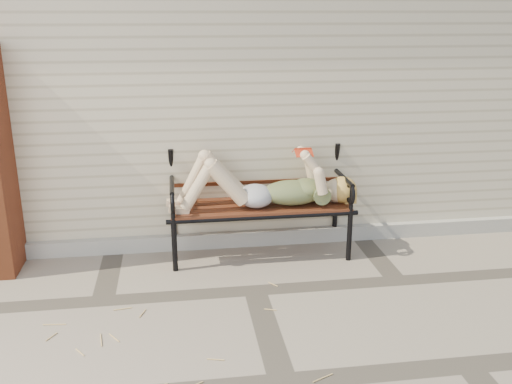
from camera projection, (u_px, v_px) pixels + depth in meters
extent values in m
plane|color=gray|center=(255.00, 290.00, 4.79)|extent=(80.00, 80.00, 0.00)
cube|color=beige|center=(221.00, 72.00, 7.16)|extent=(8.00, 4.00, 3.00)
cube|color=#AAA699|center=(241.00, 238.00, 5.68)|extent=(8.00, 0.10, 0.15)
cylinder|color=black|center=(174.00, 245.00, 5.09)|extent=(0.05, 0.05, 0.49)
cylinder|color=black|center=(174.00, 226.00, 5.55)|extent=(0.05, 0.05, 0.49)
cylinder|color=black|center=(349.00, 236.00, 5.31)|extent=(0.05, 0.05, 0.49)
cylinder|color=black|center=(335.00, 217.00, 5.77)|extent=(0.05, 0.05, 0.49)
cube|color=#4F2A14|center=(260.00, 206.00, 5.35)|extent=(1.66, 0.54, 0.03)
cylinder|color=black|center=(264.00, 217.00, 5.13)|extent=(1.75, 0.04, 0.04)
cylinder|color=black|center=(256.00, 200.00, 5.59)|extent=(1.75, 0.04, 0.04)
torus|color=black|center=(254.00, 141.00, 5.53)|extent=(0.30, 0.04, 0.30)
ellipsoid|color=#0A2F46|center=(293.00, 192.00, 5.32)|extent=(0.59, 0.34, 0.23)
ellipsoid|color=#0A2F46|center=(306.00, 188.00, 5.33)|extent=(0.28, 0.33, 0.17)
ellipsoid|color=#9D9DA2|center=(256.00, 196.00, 5.28)|extent=(0.33, 0.37, 0.21)
sphere|color=beige|center=(337.00, 191.00, 5.38)|extent=(0.24, 0.24, 0.24)
ellipsoid|color=gold|center=(342.00, 190.00, 5.39)|extent=(0.27, 0.28, 0.25)
cube|color=#AC2B13|center=(303.00, 149.00, 5.21)|extent=(0.15, 0.02, 0.02)
cube|color=white|center=(304.00, 153.00, 5.17)|extent=(0.15, 0.10, 0.06)
cube|color=white|center=(302.00, 151.00, 5.26)|extent=(0.15, 0.10, 0.06)
cube|color=#AC2B13|center=(304.00, 153.00, 5.17)|extent=(0.16, 0.10, 0.06)
cube|color=#AC2B13|center=(302.00, 150.00, 5.26)|extent=(0.16, 0.10, 0.06)
cylinder|color=tan|center=(175.00, 286.00, 4.86)|extent=(0.14, 0.12, 0.01)
cylinder|color=tan|center=(112.00, 337.00, 4.11)|extent=(0.03, 0.11, 0.01)
cylinder|color=tan|center=(175.00, 312.00, 4.44)|extent=(0.04, 0.11, 0.01)
cylinder|color=tan|center=(120.00, 344.00, 4.01)|extent=(0.13, 0.12, 0.01)
cylinder|color=tan|center=(45.00, 301.00, 4.60)|extent=(0.02, 0.13, 0.01)
cylinder|color=tan|center=(46.00, 339.00, 4.08)|extent=(0.09, 0.06, 0.01)
cylinder|color=tan|center=(97.00, 316.00, 4.38)|extent=(0.03, 0.10, 0.01)
cylinder|color=tan|center=(102.00, 332.00, 4.16)|extent=(0.09, 0.13, 0.01)
cylinder|color=tan|center=(237.00, 352.00, 3.92)|extent=(0.04, 0.10, 0.01)
cylinder|color=tan|center=(71.00, 376.00, 3.66)|extent=(0.06, 0.09, 0.01)
cylinder|color=tan|center=(225.00, 285.00, 4.87)|extent=(0.09, 0.11, 0.01)
cylinder|color=tan|center=(154.00, 332.00, 4.16)|extent=(0.15, 0.06, 0.01)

